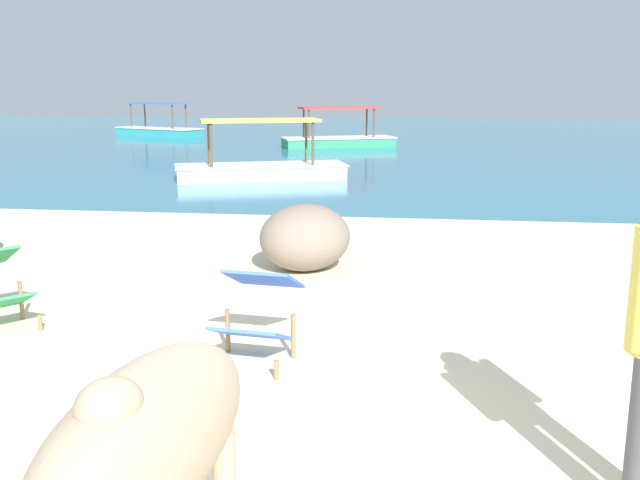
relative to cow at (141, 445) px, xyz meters
name	(u,v)px	position (x,y,z in m)	size (l,w,h in m)	color
sand_beach	(261,436)	(0.15, 1.42, -0.70)	(18.00, 14.00, 0.04)	beige
water_surface	(390,142)	(0.15, 23.42, -0.72)	(60.00, 36.00, 0.03)	teal
cow	(141,445)	(0.00, 0.00, 0.00)	(0.71, 1.83, 1.02)	tan
deck_chair_near	(257,308)	(-0.12, 2.59, -0.29)	(0.62, 0.83, 0.68)	olive
shore_rock_large	(305,237)	(-0.16, 5.18, -0.31)	(1.02, 0.89, 0.73)	gray
boat_white	(261,166)	(-2.30, 12.84, -0.43)	(3.85, 2.31, 1.29)	white
boat_green	(339,138)	(-1.46, 21.04, -0.43)	(3.84, 2.42, 1.29)	#338E66
boat_teal	(159,129)	(-9.06, 25.15, -0.43)	(3.83, 2.48, 1.29)	teal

